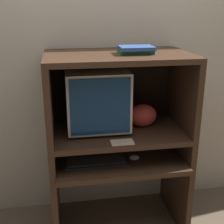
# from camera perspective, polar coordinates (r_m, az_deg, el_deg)

# --- Properties ---
(wall_back) EXTENTS (6.00, 0.06, 2.60)m
(wall_back) POSITION_cam_1_polar(r_m,az_deg,el_deg) (2.46, -0.36, 10.71)
(wall_back) COLOR #B2A893
(wall_back) RESTS_ON ground_plane
(desk_base) EXTENTS (0.98, 0.62, 0.61)m
(desk_base) POSITION_cam_1_polar(r_m,az_deg,el_deg) (2.41, 1.19, -12.53)
(desk_base) COLOR #382316
(desk_base) RESTS_ON ground_plane
(desk_monitor_shelf) EXTENTS (0.98, 0.58, 0.20)m
(desk_monitor_shelf) POSITION_cam_1_polar(r_m,az_deg,el_deg) (2.27, 1.07, -4.22)
(desk_monitor_shelf) COLOR #382316
(desk_monitor_shelf) RESTS_ON desk_base
(hutch_upper) EXTENTS (0.98, 0.58, 0.55)m
(hutch_upper) POSITION_cam_1_polar(r_m,az_deg,el_deg) (2.17, 0.98, 6.18)
(hutch_upper) COLOR #382316
(hutch_upper) RESTS_ON desk_monitor_shelf
(crt_monitor) EXTENTS (0.43, 0.38, 0.43)m
(crt_monitor) POSITION_cam_1_polar(r_m,az_deg,el_deg) (2.20, -2.76, 2.38)
(crt_monitor) COLOR beige
(crt_monitor) RESTS_ON desk_monitor_shelf
(keyboard) EXTENTS (0.44, 0.17, 0.03)m
(keyboard) POSITION_cam_1_polar(r_m,az_deg,el_deg) (2.20, -2.91, -9.09)
(keyboard) COLOR black
(keyboard) RESTS_ON desk_base
(mouse) EXTENTS (0.07, 0.05, 0.03)m
(mouse) POSITION_cam_1_polar(r_m,az_deg,el_deg) (2.25, 4.10, -8.33)
(mouse) COLOR #B7B7B7
(mouse) RESTS_ON desk_base
(snack_bag) EXTENTS (0.20, 0.15, 0.17)m
(snack_bag) POSITION_cam_1_polar(r_m,az_deg,el_deg) (2.29, 5.63, -0.64)
(snack_bag) COLOR #BC382D
(snack_bag) RESTS_ON desk_monitor_shelf
(book_stack) EXTENTS (0.23, 0.17, 0.05)m
(book_stack) POSITION_cam_1_polar(r_m,az_deg,el_deg) (2.09, 4.39, 11.29)
(book_stack) COLOR #236638
(book_stack) RESTS_ON hutch_upper
(paper_card) EXTENTS (0.15, 0.10, 0.00)m
(paper_card) POSITION_cam_1_polar(r_m,az_deg,el_deg) (2.05, 1.90, -5.55)
(paper_card) COLOR #CCB28C
(paper_card) RESTS_ON desk_monitor_shelf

